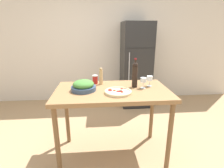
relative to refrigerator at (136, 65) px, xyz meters
The scene contains 11 objects.
ground_plane 2.06m from the refrigerator, 111.33° to the right, with size 14.00×14.00×0.00m, color tan.
wall_back 0.87m from the refrigerator, 149.62° to the left, with size 6.40×0.06×2.60m.
refrigerator is the anchor object (origin of this frame).
prep_counter 1.85m from the refrigerator, 111.33° to the right, with size 1.39×0.79×0.94m.
wine_bottle 1.70m from the refrigerator, 103.00° to the right, with size 0.07×0.07×0.37m.
wine_glass_near 1.72m from the refrigerator, 99.39° to the right, with size 0.08×0.08×0.14m.
wine_glass_far 1.64m from the refrigerator, 96.28° to the right, with size 0.08×0.08×0.14m.
pepper_mill 1.69m from the refrigerator, 118.37° to the right, with size 0.05×0.05×0.23m.
salad_bowl 2.01m from the refrigerator, 120.62° to the right, with size 0.30×0.30×0.13m.
homemade_pizza 1.95m from the refrigerator, 108.41° to the right, with size 0.31×0.31×0.03m.
salt_canister 1.70m from the refrigerator, 121.29° to the right, with size 0.07×0.07×0.12m.
Camera 1 is at (-0.18, -2.02, 1.64)m, focal length 28.00 mm.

